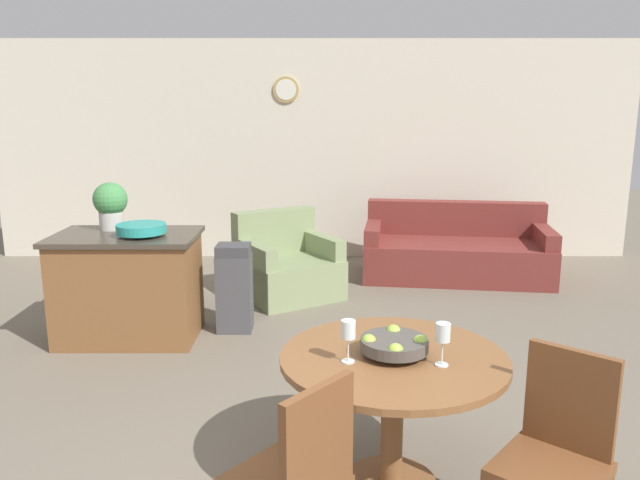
{
  "coord_description": "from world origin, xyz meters",
  "views": [
    {
      "loc": [
        0.08,
        -2.16,
        1.94
      ],
      "look_at": [
        0.09,
        2.43,
        0.93
      ],
      "focal_mm": 35.0,
      "sensor_mm": 36.0,
      "label": 1
    }
  ],
  "objects": [
    {
      "name": "fruit_bowl",
      "position": [
        0.44,
        0.7,
        0.79
      ],
      "size": [
        0.33,
        0.33,
        0.11
      ],
      "color": "#4C4742",
      "rests_on": "dining_table"
    },
    {
      "name": "dining_table",
      "position": [
        0.44,
        0.7,
        0.56
      ],
      "size": [
        1.12,
        1.12,
        0.73
      ],
      "color": "brown",
      "rests_on": "ground_plane"
    },
    {
      "name": "wine_glass_left",
      "position": [
        0.21,
        0.62,
        0.88
      ],
      "size": [
        0.07,
        0.07,
        0.21
      ],
      "color": "silver",
      "rests_on": "dining_table"
    },
    {
      "name": "couch",
      "position": [
        1.63,
        4.72,
        0.28
      ],
      "size": [
        2.15,
        1.24,
        0.81
      ],
      "rotation": [
        0.0,
        0.0,
        -0.13
      ],
      "color": "maroon",
      "rests_on": "ground_plane"
    },
    {
      "name": "dining_chair_near_left",
      "position": [
        -0.01,
        0.05,
        0.5
      ],
      "size": [
        0.59,
        0.59,
        0.91
      ],
      "rotation": [
        0.0,
        0.0,
        7.15
      ],
      "color": "brown",
      "rests_on": "ground_plane"
    },
    {
      "name": "kitchen_island",
      "position": [
        -1.51,
        2.81,
        0.45
      ],
      "size": [
        1.17,
        0.76,
        0.89
      ],
      "color": "brown",
      "rests_on": "ground_plane"
    },
    {
      "name": "trash_bin",
      "position": [
        -0.66,
        2.99,
        0.38
      ],
      "size": [
        0.29,
        0.27,
        0.76
      ],
      "color": "#47474C",
      "rests_on": "ground_plane"
    },
    {
      "name": "wine_glass_right",
      "position": [
        0.66,
        0.58,
        0.88
      ],
      "size": [
        0.07,
        0.07,
        0.21
      ],
      "color": "silver",
      "rests_on": "dining_table"
    },
    {
      "name": "wall_back",
      "position": [
        -0.0,
        5.7,
        1.35
      ],
      "size": [
        8.0,
        0.09,
        2.7
      ],
      "color": "beige",
      "rests_on": "ground_plane"
    },
    {
      "name": "dining_chair_near_right",
      "position": [
        1.1,
        0.24,
        0.5
      ],
      "size": [
        0.59,
        0.59,
        0.91
      ],
      "rotation": [
        0.0,
        0.0,
        8.72
      ],
      "color": "brown",
      "rests_on": "ground_plane"
    },
    {
      "name": "potted_plant",
      "position": [
        -1.68,
        3.01,
        1.11
      ],
      "size": [
        0.28,
        0.28,
        0.4
      ],
      "color": "beige",
      "rests_on": "kitchen_island"
    },
    {
      "name": "teal_bowl",
      "position": [
        -1.35,
        2.74,
        0.95
      ],
      "size": [
        0.4,
        0.4,
        0.1
      ],
      "color": "teal",
      "rests_on": "kitchen_island"
    },
    {
      "name": "armchair",
      "position": [
        -0.26,
        3.98,
        0.29
      ],
      "size": [
        1.19,
        1.17,
        0.86
      ],
      "rotation": [
        0.0,
        0.0,
        0.55
      ],
      "color": "gray",
      "rests_on": "ground_plane"
    }
  ]
}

